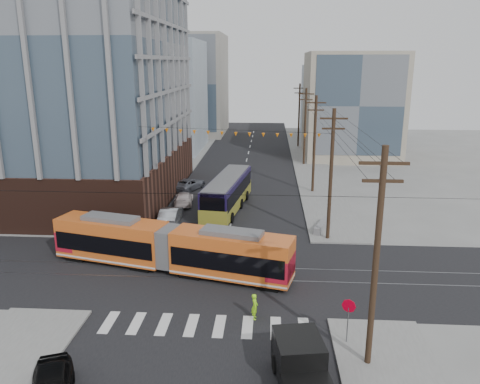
# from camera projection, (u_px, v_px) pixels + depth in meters

# --- Properties ---
(ground) EXTENTS (160.00, 160.00, 0.00)m
(ground) POSITION_uv_depth(u_px,v_px,m) (212.00, 300.00, 29.48)
(ground) COLOR slate
(office_building) EXTENTS (30.00, 25.00, 28.60)m
(office_building) POSITION_uv_depth(u_px,v_px,m) (28.00, 64.00, 49.12)
(office_building) COLOR #381E16
(office_building) RESTS_ON ground
(bg_bldg_nw_near) EXTENTS (18.00, 16.00, 18.00)m
(bg_bldg_nw_near) POSITION_uv_depth(u_px,v_px,m) (148.00, 96.00, 78.12)
(bg_bldg_nw_near) COLOR #8C99A5
(bg_bldg_nw_near) RESTS_ON ground
(bg_bldg_ne_near) EXTENTS (14.00, 14.00, 16.00)m
(bg_bldg_ne_near) POSITION_uv_depth(u_px,v_px,m) (351.00, 106.00, 72.51)
(bg_bldg_ne_near) COLOR gray
(bg_bldg_ne_near) RESTS_ON ground
(bg_bldg_nw_far) EXTENTS (16.00, 18.00, 20.00)m
(bg_bldg_nw_far) POSITION_uv_depth(u_px,v_px,m) (186.00, 85.00, 96.90)
(bg_bldg_nw_far) COLOR gray
(bg_bldg_nw_far) RESTS_ON ground
(bg_bldg_ne_far) EXTENTS (16.00, 16.00, 14.00)m
(bg_bldg_ne_far) POSITION_uv_depth(u_px,v_px,m) (344.00, 102.00, 91.88)
(bg_bldg_ne_far) COLOR #8C99A5
(bg_bldg_ne_far) RESTS_ON ground
(utility_pole_near) EXTENTS (0.30, 0.30, 11.00)m
(utility_pole_near) POSITION_uv_depth(u_px,v_px,m) (376.00, 262.00, 21.71)
(utility_pole_near) COLOR black
(utility_pole_near) RESTS_ON ground
(utility_pole_far) EXTENTS (0.30, 0.30, 11.00)m
(utility_pole_far) POSITION_uv_depth(u_px,v_px,m) (299.00, 116.00, 81.33)
(utility_pole_far) COLOR black
(utility_pole_far) RESTS_ON ground
(streetcar) EXTENTS (17.88, 6.96, 3.43)m
(streetcar) POSITION_uv_depth(u_px,v_px,m) (169.00, 247.00, 33.36)
(streetcar) COLOR #D35B1E
(streetcar) RESTS_ON ground
(city_bus) EXTENTS (4.28, 12.52, 3.48)m
(city_bus) POSITION_uv_depth(u_px,v_px,m) (227.00, 193.00, 47.27)
(city_bus) COLOR #170F35
(city_bus) RESTS_ON ground
(pickup_truck) EXTENTS (3.12, 6.32, 2.05)m
(pickup_truck) POSITION_uv_depth(u_px,v_px,m) (307.00, 380.00, 20.45)
(pickup_truck) COLOR black
(pickup_truck) RESTS_ON ground
(parked_car_silver) EXTENTS (1.78, 4.76, 1.55)m
(parked_car_silver) POSITION_uv_depth(u_px,v_px,m) (170.00, 215.00, 43.37)
(parked_car_silver) COLOR #A8ADB6
(parked_car_silver) RESTS_ON ground
(parked_car_white) EXTENTS (2.27, 4.61, 1.29)m
(parked_car_white) POSITION_uv_depth(u_px,v_px,m) (184.00, 198.00, 49.19)
(parked_car_white) COLOR silver
(parked_car_white) RESTS_ON ground
(parked_car_grey) EXTENTS (3.92, 5.33, 1.35)m
(parked_car_grey) POSITION_uv_depth(u_px,v_px,m) (189.00, 184.00, 54.89)
(parked_car_grey) COLOR slate
(parked_car_grey) RESTS_ON ground
(pedestrian) EXTENTS (0.39, 0.58, 1.57)m
(pedestrian) POSITION_uv_depth(u_px,v_px,m) (255.00, 306.00, 27.14)
(pedestrian) COLOR #9AF819
(pedestrian) RESTS_ON ground
(stop_sign) EXTENTS (0.99, 0.99, 2.46)m
(stop_sign) POSITION_uv_depth(u_px,v_px,m) (348.00, 323.00, 24.55)
(stop_sign) COLOR red
(stop_sign) RESTS_ON ground
(jersey_barrier) EXTENTS (2.16, 3.86, 0.76)m
(jersey_barrier) POSITION_uv_depth(u_px,v_px,m) (322.00, 226.00, 41.68)
(jersey_barrier) COLOR slate
(jersey_barrier) RESTS_ON ground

